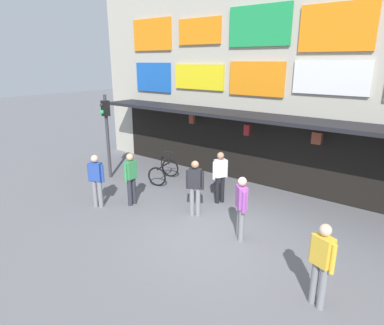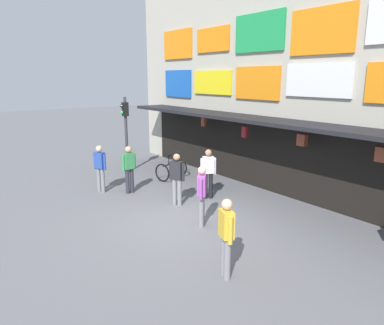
{
  "view_description": "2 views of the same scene",
  "coord_description": "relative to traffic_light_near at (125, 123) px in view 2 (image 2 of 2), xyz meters",
  "views": [
    {
      "loc": [
        4.24,
        -6.62,
        4.38
      ],
      "look_at": [
        -1.64,
        0.9,
        1.44
      ],
      "focal_mm": 30.99,
      "sensor_mm": 36.0,
      "label": 1
    },
    {
      "loc": [
        7.8,
        -5.65,
        3.98
      ],
      "look_at": [
        -0.56,
        0.59,
        1.51
      ],
      "focal_mm": 33.64,
      "sensor_mm": 36.0,
      "label": 2
    }
  ],
  "objects": [
    {
      "name": "pedestrian_in_purple",
      "position": [
        8.76,
        -2.22,
        -1.19
      ],
      "size": [
        0.5,
        0.34,
        1.68
      ],
      "color": "gray",
      "rests_on": "ground"
    },
    {
      "name": "bicycle_parked",
      "position": [
        1.96,
        0.97,
        -1.75
      ],
      "size": [
        1.01,
        1.31,
        1.05
      ],
      "color": "black",
      "rests_on": "ground"
    },
    {
      "name": "pedestrian_in_green",
      "position": [
        4.66,
        -0.61,
        -1.19
      ],
      "size": [
        0.48,
        0.36,
        1.68
      ],
      "color": "gray",
      "rests_on": "ground"
    },
    {
      "name": "ground_plane",
      "position": [
        5.86,
        -1.08,
        -2.14
      ],
      "size": [
        80.0,
        80.0,
        0.0
      ],
      "primitive_type": "plane",
      "color": "slate"
    },
    {
      "name": "traffic_light_near",
      "position": [
        0.0,
        0.0,
        0.0
      ],
      "size": [
        0.33,
        0.35,
        3.2
      ],
      "color": "#38383D",
      "rests_on": "ground"
    },
    {
      "name": "pedestrian_in_blue",
      "position": [
        2.63,
        -1.23,
        -1.19
      ],
      "size": [
        0.24,
        0.53,
        1.68
      ],
      "color": "#2D2D38",
      "rests_on": "ground"
    },
    {
      "name": "pedestrian_in_red",
      "position": [
        6.41,
        -0.98,
        -1.19
      ],
      "size": [
        0.41,
        0.41,
        1.68
      ],
      "color": "gray",
      "rests_on": "ground"
    },
    {
      "name": "pedestrian_in_white",
      "position": [
        1.92,
        -2.0,
        -1.19
      ],
      "size": [
        0.49,
        0.35,
        1.68
      ],
      "color": "gray",
      "rests_on": "ground"
    },
    {
      "name": "shopfront",
      "position": [
        5.86,
        3.49,
        1.82
      ],
      "size": [
        18.0,
        2.6,
        8.0
      ],
      "color": "#B2AD9E",
      "rests_on": "ground"
    },
    {
      "name": "pedestrian_in_black",
      "position": [
        4.73,
        0.62,
        -1.19
      ],
      "size": [
        0.36,
        0.48,
        1.68
      ],
      "color": "black",
      "rests_on": "ground"
    }
  ]
}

